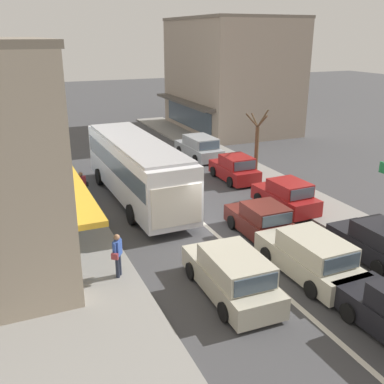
{
  "coord_description": "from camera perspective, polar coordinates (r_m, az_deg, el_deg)",
  "views": [
    {
      "loc": [
        -8.1,
        -15.95,
        8.33
      ],
      "look_at": [
        -0.09,
        2.52,
        1.2
      ],
      "focal_mm": 42.0,
      "sensor_mm": 36.0,
      "label": 1
    }
  ],
  "objects": [
    {
      "name": "ground_plane",
      "position": [
        19.73,
        3.16,
        -5.5
      ],
      "size": [
        140.0,
        140.0,
        0.0
      ],
      "primitive_type": "plane",
      "color": "#3F3F42"
    },
    {
      "name": "lane_centre_line",
      "position": [
        23.09,
        -1.26,
        -1.65
      ],
      "size": [
        0.2,
        28.0,
        0.01
      ],
      "primitive_type": "cube",
      "color": "silver",
      "rests_on": "ground"
    },
    {
      "name": "sidewalk_left",
      "position": [
        23.49,
        -18.75,
        -2.18
      ],
      "size": [
        5.2,
        44.0,
        0.14
      ],
      "primitive_type": "cube",
      "color": "gray",
      "rests_on": "ground"
    },
    {
      "name": "kerb_right",
      "position": [
        27.47,
        9.18,
        1.72
      ],
      "size": [
        2.8,
        44.0,
        0.12
      ],
      "primitive_type": "cube",
      "color": "gray",
      "rests_on": "ground"
    },
    {
      "name": "building_right_far",
      "position": [
        41.59,
        4.89,
        14.6
      ],
      "size": [
        9.3,
        11.9,
        9.67
      ],
      "color": "gray",
      "rests_on": "ground"
    },
    {
      "name": "city_bus",
      "position": [
        23.37,
        -7.06,
        3.32
      ],
      "size": [
        2.88,
        10.9,
        3.23
      ],
      "color": "silver",
      "rests_on": "ground"
    },
    {
      "name": "wagon_adjacent_lane_lead",
      "position": [
        16.85,
        14.8,
        -7.95
      ],
      "size": [
        1.98,
        4.52,
        1.58
      ],
      "color": "#B7B29E",
      "rests_on": "ground"
    },
    {
      "name": "wagon_behind_bus_near",
      "position": [
        15.24,
        5.08,
        -10.43
      ],
      "size": [
        2.01,
        4.54,
        1.58
      ],
      "color": "#B7B29E",
      "rests_on": "ground"
    },
    {
      "name": "sedan_behind_bus_mid",
      "position": [
        19.55,
        9.11,
        -3.85
      ],
      "size": [
        1.94,
        4.22,
        1.47
      ],
      "color": "#561E19",
      "rests_on": "ground"
    },
    {
      "name": "parked_hatchback_kerb_front",
      "position": [
        18.79,
        22.32,
        -6.0
      ],
      "size": [
        1.83,
        3.71,
        1.54
      ],
      "color": "black",
      "rests_on": "ground"
    },
    {
      "name": "parked_hatchback_kerb_second",
      "position": [
        22.71,
        11.88,
        -0.54
      ],
      "size": [
        1.92,
        3.76,
        1.54
      ],
      "color": "maroon",
      "rests_on": "ground"
    },
    {
      "name": "parked_hatchback_kerb_third",
      "position": [
        26.87,
        5.46,
        2.93
      ],
      "size": [
        1.84,
        3.71,
        1.54
      ],
      "color": "maroon",
      "rests_on": "ground"
    },
    {
      "name": "parked_wagon_kerb_rear",
      "position": [
        31.69,
        0.92,
        5.65
      ],
      "size": [
        2.04,
        4.55,
        1.58
      ],
      "color": "#9EA3A8",
      "rests_on": "ground"
    },
    {
      "name": "traffic_light_downstreet",
      "position": [
        36.32,
        -16.88,
        10.0
      ],
      "size": [
        0.32,
        0.24,
        4.2
      ],
      "color": "gray",
      "rests_on": "ground"
    },
    {
      "name": "street_tree_right",
      "position": [
        27.97,
        8.23,
        6.01
      ],
      "size": [
        1.61,
        1.79,
        4.0
      ],
      "color": "brown",
      "rests_on": "ground"
    },
    {
      "name": "pedestrian_with_handbag_near",
      "position": [
        23.4,
        -13.84,
        0.83
      ],
      "size": [
        0.64,
        0.43,
        1.63
      ],
      "color": "#4C4742",
      "rests_on": "sidewalk_left"
    },
    {
      "name": "pedestrian_browsing_midblock",
      "position": [
        16.09,
        -9.44,
        -7.63
      ],
      "size": [
        0.49,
        0.61,
        1.63
      ],
      "color": "#232838",
      "rests_on": "sidewalk_left"
    }
  ]
}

